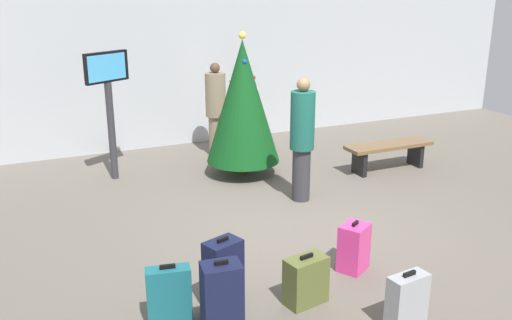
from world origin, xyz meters
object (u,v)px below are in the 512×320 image
holiday_tree (243,102)px  flight_info_kiosk (109,93)px  suitcase_5 (354,247)px  traveller_1 (216,108)px  suitcase_1 (222,304)px  suitcase_3 (306,281)px  traveller_0 (302,137)px  suitcase_2 (223,275)px  waiting_bench (389,150)px  suitcase_4 (407,302)px  suitcase_0 (169,297)px

holiday_tree → flight_info_kiosk: 2.17m
suitcase_5 → traveller_1: bearing=88.0°
suitcase_1 → suitcase_5: bearing=19.5°
suitcase_3 → suitcase_5: 0.93m
holiday_tree → traveller_0: (0.33, -1.44, -0.29)m
traveller_0 → suitcase_1: 3.72m
suitcase_2 → suitcase_5: (1.64, 0.12, -0.09)m
waiting_bench → suitcase_3: bearing=-137.4°
waiting_bench → suitcase_4: size_ratio=2.70×
traveller_0 → suitcase_3: bearing=-117.9°
suitcase_0 → suitcase_3: suitcase_0 is taller
holiday_tree → suitcase_1: 4.79m
waiting_bench → suitcase_4: (-2.77, -3.92, -0.09)m
suitcase_3 → suitcase_1: bearing=-165.2°
flight_info_kiosk → traveller_0: (2.37, -2.15, -0.47)m
suitcase_0 → suitcase_1: size_ratio=0.78×
holiday_tree → waiting_bench: size_ratio=1.50×
suitcase_0 → suitcase_2: 0.59m
suitcase_1 → suitcase_3: (1.01, 0.27, -0.14)m
traveller_1 → suitcase_0: bearing=-115.2°
holiday_tree → suitcase_5: bearing=-92.8°
traveller_1 → suitcase_3: traveller_1 is taller
suitcase_0 → suitcase_5: 2.23m
waiting_bench → suitcase_5: suitcase_5 is taller
traveller_0 → suitcase_0: bearing=-139.1°
suitcase_2 → suitcase_3: 0.84m
traveller_0 → suitcase_1: traveller_0 is taller
flight_info_kiosk → suitcase_0: flight_info_kiosk is taller
suitcase_0 → suitcase_4: (2.02, -0.96, -0.03)m
suitcase_3 → suitcase_2: bearing=161.1°
traveller_1 → suitcase_1: (-2.02, -5.52, -0.52)m
waiting_bench → suitcase_2: (-4.21, -2.87, 0.00)m
suitcase_4 → holiday_tree: bearing=85.6°
suitcase_0 → suitcase_1: bearing=-51.6°
flight_info_kiosk → suitcase_2: bearing=-87.0°
suitcase_1 → suitcase_0: bearing=128.4°
traveller_0 → suitcase_5: 2.32m
suitcase_2 → suitcase_3: suitcase_2 is taller
traveller_1 → suitcase_2: (-1.80, -4.98, -0.55)m
suitcase_4 → suitcase_0: bearing=154.6°
traveller_0 → traveller_1: bearing=97.1°
holiday_tree → suitcase_2: 4.23m
suitcase_1 → suitcase_4: (1.66, -0.51, -0.12)m
traveller_0 → suitcase_4: 3.46m
waiting_bench → traveller_1: traveller_1 is taller
suitcase_1 → traveller_1: bearing=69.9°
traveller_0 → suitcase_0: 3.67m
traveller_1 → suitcase_0: (-2.39, -5.06, -0.61)m
flight_info_kiosk → suitcase_0: 4.67m
holiday_tree → suitcase_5: 3.73m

